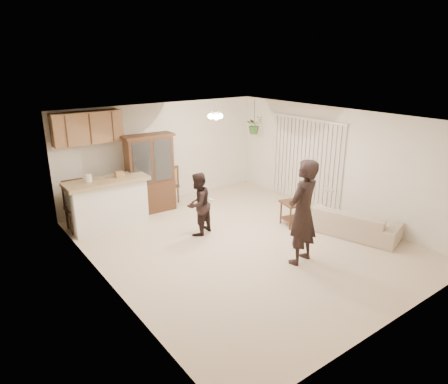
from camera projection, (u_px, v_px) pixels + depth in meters
floor at (242, 242)px, 8.08m from camera, size 6.50×6.50×0.00m
ceiling at (244, 118)px, 7.28m from camera, size 5.50×6.50×0.02m
wall_back at (163, 153)px, 10.16m from camera, size 5.50×0.02×2.50m
wall_front at (400, 244)px, 5.20m from camera, size 5.50×0.02×2.50m
wall_left at (105, 215)px, 6.14m from camera, size 0.02×6.50×2.50m
wall_right at (336, 162)px, 9.23m from camera, size 0.02×6.50×2.50m
breakfast_bar at (109, 205)px, 8.68m from camera, size 1.60×0.55×1.00m
bar_top at (106, 181)px, 8.50m from camera, size 1.75×0.70×0.08m
upper_cabinets at (88, 128)px, 8.69m from camera, size 1.50×0.34×0.70m
vertical_blinds at (305, 161)px, 9.94m from camera, size 0.06×2.30×2.10m
ceiling_fixture at (216, 116)px, 8.34m from camera, size 0.36×0.36×0.20m
hanging_plant at (254, 125)px, 10.61m from camera, size 0.43×0.37×0.48m
plant_cord at (254, 112)px, 10.51m from camera, size 0.01×0.01×0.65m
sofa at (352, 218)px, 8.33m from camera, size 1.26×2.01×0.73m
adult at (302, 216)px, 7.05m from camera, size 0.73×0.56×1.80m
child at (198, 204)px, 8.27m from camera, size 0.80×0.72×1.35m
china_hutch at (150, 174)px, 9.45m from camera, size 1.21×0.50×1.88m
side_table at (293, 213)px, 8.81m from camera, size 0.61×0.61×0.61m
chair_bar at (79, 217)px, 8.58m from camera, size 0.51×0.51×1.09m
chair_hutch_left at (144, 198)px, 9.77m from camera, size 0.63×0.63×1.04m
chair_hutch_right at (168, 192)px, 10.22m from camera, size 0.50×0.50×0.99m
controller_adult at (328, 190)px, 6.58m from camera, size 0.09×0.17×0.05m
controller_child at (211, 200)px, 8.06m from camera, size 0.08×0.12×0.04m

